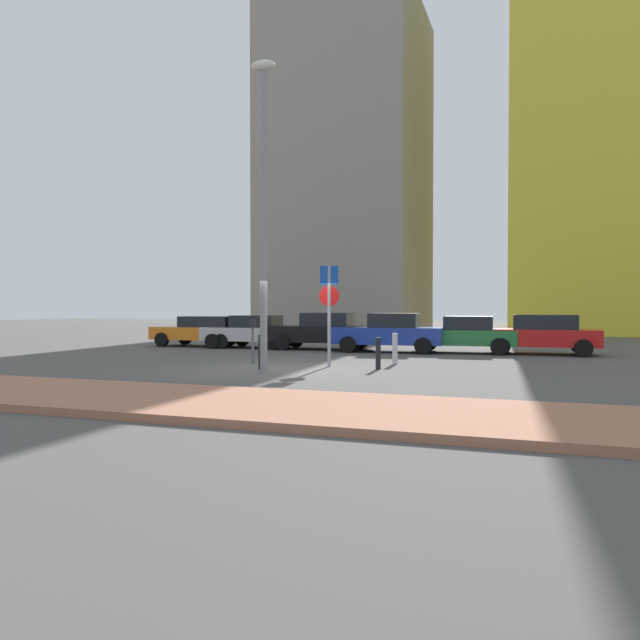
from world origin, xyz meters
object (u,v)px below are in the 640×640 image
object	(u,v)px
street_lamp	(263,193)
parked_car_red	(542,334)
parking_meter	(253,335)
parking_sign_post	(329,303)
parked_car_silver	(252,331)
parked_car_green	(464,334)
traffic_bollard_far	(261,352)
parked_car_black	(324,331)
parked_car_blue	(390,332)
parked_car_orange	(205,330)
traffic_bollard_near	(395,349)
traffic_bollard_mid	(378,353)

from	to	relation	value
street_lamp	parked_car_red	bearing A→B (deg)	51.79
parking_meter	parking_sign_post	bearing A→B (deg)	-1.43
parked_car_silver	parked_car_green	bearing A→B (deg)	0.99
parked_car_red	traffic_bollard_far	xyz separation A→B (m)	(-7.60, -8.61, -0.28)
parked_car_black	traffic_bollard_far	xyz separation A→B (m)	(1.01, -8.39, -0.28)
parked_car_blue	parking_meter	world-z (taller)	parked_car_blue
parked_car_red	parked_car_orange	bearing A→B (deg)	-179.02
parked_car_silver	parked_car_blue	bearing A→B (deg)	-2.75
parked_car_orange	parking_meter	distance (m)	8.81
parked_car_orange	parked_car_red	world-z (taller)	parked_car_red
parked_car_blue	parking_meter	size ratio (longest dim) A/B	3.09
parked_car_red	street_lamp	bearing A→B (deg)	-128.21
parked_car_black	parked_car_red	size ratio (longest dim) A/B	1.07
parked_car_blue	street_lamp	distance (m)	9.61
parked_car_red	parked_car_black	bearing A→B (deg)	-178.52
parked_car_blue	parked_car_green	distance (m)	2.85
traffic_bollard_far	parked_car_blue	bearing A→B (deg)	76.41
parked_car_black	street_lamp	bearing A→B (deg)	-81.32
parked_car_black	traffic_bollard_near	distance (m)	6.96
parked_car_orange	parked_car_silver	size ratio (longest dim) A/B	1.12
parked_car_green	traffic_bollard_near	bearing A→B (deg)	-105.09
parked_car_red	street_lamp	world-z (taller)	street_lamp
parking_meter	parked_car_green	bearing A→B (deg)	49.75
parked_car_black	traffic_bollard_near	xyz separation A→B (m)	(4.25, -5.51, -0.30)
parked_car_orange	street_lamp	size ratio (longest dim) A/B	0.54
parked_car_orange	traffic_bollard_near	xyz separation A→B (m)	(9.92, -5.49, -0.25)
parked_car_silver	parked_car_red	world-z (taller)	parked_car_red
parked_car_blue	traffic_bollard_mid	xyz separation A→B (m)	(1.20, -6.76, -0.32)
parked_car_black	traffic_bollard_far	distance (m)	8.45
parked_car_red	parking_meter	world-z (taller)	parked_car_red
parked_car_black	street_lamp	distance (m)	9.95
parked_car_green	traffic_bollard_far	distance (m)	9.67
parked_car_green	traffic_bollard_far	bearing A→B (deg)	-119.37
parking_meter	traffic_bollard_far	bearing A→B (deg)	-57.46
traffic_bollard_mid	traffic_bollard_near	bearing A→B (deg)	86.03
parked_car_green	traffic_bollard_mid	bearing A→B (deg)	-102.58
parked_car_green	parking_meter	xyz separation A→B (m)	(-5.77, -6.81, 0.18)
street_lamp	traffic_bollard_far	size ratio (longest dim) A/B	8.40
parked_car_silver	parked_car_blue	xyz separation A→B (m)	(6.22, -0.30, 0.04)
parked_car_silver	parked_car_black	world-z (taller)	parked_car_black
parked_car_black	parked_car_green	distance (m)	5.75
traffic_bollard_mid	parked_car_orange	bearing A→B (deg)	143.85
parked_car_red	traffic_bollard_near	bearing A→B (deg)	-127.22
traffic_bollard_near	traffic_bollard_mid	distance (m)	1.68
parked_car_green	parking_sign_post	xyz separation A→B (m)	(-3.21, -6.88, 1.18)
parked_car_orange	parking_sign_post	size ratio (longest dim) A/B	1.51
parking_sign_post	traffic_bollard_near	size ratio (longest dim) A/B	3.13
traffic_bollard_near	traffic_bollard_far	xyz separation A→B (m)	(-3.25, -2.88, 0.02)
parked_car_orange	traffic_bollard_near	world-z (taller)	parked_car_orange
parked_car_green	parked_car_blue	bearing A→B (deg)	-170.81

